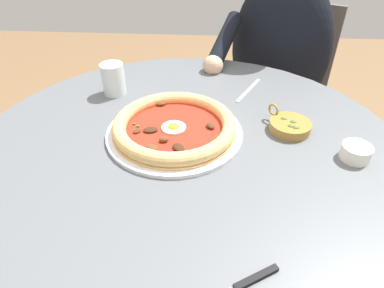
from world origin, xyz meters
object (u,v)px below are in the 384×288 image
Objects in this scene: pizza_on_plate at (174,127)px; ramekin_capers at (356,152)px; diner_person at (272,94)px; steak_knife at (239,287)px; water_glass at (114,81)px; fork_utensil at (248,90)px; dining_table at (188,177)px; cafe_chair_diner at (281,86)px; olive_pan at (290,126)px.

ramekin_capers is at bearing 170.80° from pizza_on_plate.
steak_knife is at bearing 78.75° from diner_person.
ramekin_capers is (-0.42, 0.07, -0.00)m from pizza_on_plate.
water_glass reaches higher than ramekin_capers.
fork_utensil is at bearing -55.43° from ramekin_capers.
diner_person reaches higher than dining_table.
dining_table is 0.37m from water_glass.
dining_table is at bearing 134.39° from water_glass.
pizza_on_plate is at bearing 60.92° from cafe_chair_diner.
ramekin_capers is 0.84m from cafe_chair_diner.
steak_knife is at bearing 106.64° from dining_table.
olive_pan is (-0.49, 0.17, -0.03)m from water_glass.
diner_person is 1.39× the size of cafe_chair_diner.
steak_knife is (-0.35, 0.61, -0.04)m from water_glass.
olive_pan is at bearing 161.29° from water_glass.
cafe_chair_diner reaches higher than water_glass.
steak_knife is 0.21× the size of cafe_chair_diner.
pizza_on_plate reaches higher than dining_table.
olive_pan is 0.74m from cafe_chair_diner.
water_glass reaches higher than steak_knife.
water_glass is 0.11× the size of cafe_chair_diner.
olive_pan is (0.13, -0.11, -0.01)m from ramekin_capers.
water_glass is at bearing -45.61° from dining_table.
ramekin_capers is at bearing 140.91° from olive_pan.
olive_pan is at bearing -172.64° from pizza_on_plate.
fork_utensil is (0.22, -0.32, -0.02)m from ramekin_capers.
fork_utensil is (0.09, -0.21, -0.01)m from olive_pan.
dining_table is 0.39m from steak_knife.
diner_person is at bearing 63.63° from cafe_chair_diner.
diner_person is at bearing -143.97° from water_glass.
pizza_on_plate is 0.42m from ramekin_capers.
steak_knife is 0.65m from fork_utensil.
diner_person is (-0.14, -0.35, -0.20)m from fork_utensil.
pizza_on_plate is 2.15× the size of fork_utensil.
water_glass reaches higher than fork_utensil.
ramekin_capers is at bearing 175.84° from dining_table.
pizza_on_plate is at bearing -9.20° from ramekin_capers.
fork_utensil is at bearing -129.04° from pizza_on_plate.
dining_table is at bearing 131.38° from pizza_on_plate.
steak_knife is at bearing 50.38° from ramekin_capers.
pizza_on_plate is (0.04, -0.04, 0.13)m from dining_table.
ramekin_capers is at bearing 156.39° from water_glass.
olive_pan is 0.09× the size of diner_person.
fork_utensil is 0.43m from diner_person.
pizza_on_plate is 0.43m from steak_knife.
steak_knife is (-0.14, 0.40, -0.02)m from pizza_on_plate.
olive_pan is (-0.29, -0.04, -0.01)m from pizza_on_plate.
fork_utensil is at bearing -119.97° from dining_table.
pizza_on_plate is at bearing 7.36° from olive_pan.
cafe_chair_diner reaches higher than dining_table.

